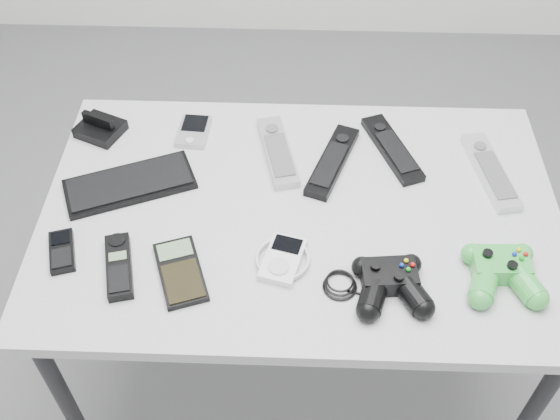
{
  "coord_description": "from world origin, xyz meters",
  "views": [
    {
      "loc": [
        -0.01,
        -0.9,
        1.69
      ],
      "look_at": [
        -0.04,
        -0.03,
        0.72
      ],
      "focal_mm": 42.0,
      "sensor_mm": 36.0,
      "label": 1
    }
  ],
  "objects_px": {
    "desk": "(300,229)",
    "cordless_handset": "(119,266)",
    "calculator": "(180,272)",
    "mp3_player": "(283,259)",
    "remote_silver_a": "(278,151)",
    "controller_green": "(502,270)",
    "controller_black": "(391,282)",
    "pda": "(193,131)",
    "mobile_phone": "(62,251)",
    "pda_keyboard": "(130,184)",
    "remote_black_a": "(332,161)",
    "remote_silver_b": "(491,171)",
    "remote_black_b": "(392,148)"
  },
  "relations": [
    {
      "from": "mp3_player",
      "to": "controller_black",
      "type": "xyz_separation_m",
      "value": [
        0.2,
        -0.06,
        0.01
      ]
    },
    {
      "from": "remote_silver_a",
      "to": "remote_black_a",
      "type": "distance_m",
      "value": 0.12
    },
    {
      "from": "mp3_player",
      "to": "remote_black_b",
      "type": "bearing_deg",
      "value": 68.45
    },
    {
      "from": "remote_black_a",
      "to": "pda",
      "type": "bearing_deg",
      "value": -176.0
    },
    {
      "from": "pda",
      "to": "remote_silver_a",
      "type": "xyz_separation_m",
      "value": [
        0.19,
        -0.06,
        0.0
      ]
    },
    {
      "from": "remote_silver_a",
      "to": "controller_green",
      "type": "bearing_deg",
      "value": -50.44
    },
    {
      "from": "remote_silver_a",
      "to": "mobile_phone",
      "type": "height_order",
      "value": "remote_silver_a"
    },
    {
      "from": "remote_black_b",
      "to": "cordless_handset",
      "type": "height_order",
      "value": "cordless_handset"
    },
    {
      "from": "pda_keyboard",
      "to": "controller_black",
      "type": "height_order",
      "value": "controller_black"
    },
    {
      "from": "remote_silver_a",
      "to": "controller_green",
      "type": "height_order",
      "value": "controller_green"
    },
    {
      "from": "pda",
      "to": "calculator",
      "type": "height_order",
      "value": "pda"
    },
    {
      "from": "pda",
      "to": "calculator",
      "type": "bearing_deg",
      "value": -82.44
    },
    {
      "from": "mobile_phone",
      "to": "calculator",
      "type": "bearing_deg",
      "value": -26.72
    },
    {
      "from": "pda_keyboard",
      "to": "cordless_handset",
      "type": "height_order",
      "value": "cordless_handset"
    },
    {
      "from": "mp3_player",
      "to": "controller_black",
      "type": "height_order",
      "value": "controller_black"
    },
    {
      "from": "mp3_player",
      "to": "desk",
      "type": "bearing_deg",
      "value": 91.21
    },
    {
      "from": "controller_black",
      "to": "pda",
      "type": "bearing_deg",
      "value": 129.03
    },
    {
      "from": "remote_silver_a",
      "to": "cordless_handset",
      "type": "xyz_separation_m",
      "value": [
        -0.28,
        -0.32,
        -0.0
      ]
    },
    {
      "from": "desk",
      "to": "pda_keyboard",
      "type": "bearing_deg",
      "value": 171.5
    },
    {
      "from": "calculator",
      "to": "mp3_player",
      "type": "height_order",
      "value": "mp3_player"
    },
    {
      "from": "desk",
      "to": "remote_black_a",
      "type": "height_order",
      "value": "remote_black_a"
    },
    {
      "from": "mobile_phone",
      "to": "controller_black",
      "type": "xyz_separation_m",
      "value": [
        0.62,
        -0.06,
        0.02
      ]
    },
    {
      "from": "calculator",
      "to": "pda_keyboard",
      "type": "bearing_deg",
      "value": 102.21
    },
    {
      "from": "mobile_phone",
      "to": "controller_green",
      "type": "relative_size",
      "value": 0.65
    },
    {
      "from": "controller_black",
      "to": "pda_keyboard",
      "type": "bearing_deg",
      "value": 149.3
    },
    {
      "from": "pda_keyboard",
      "to": "mobile_phone",
      "type": "relative_size",
      "value": 2.64
    },
    {
      "from": "controller_black",
      "to": "cordless_handset",
      "type": "bearing_deg",
      "value": 171.28
    },
    {
      "from": "pda",
      "to": "cordless_handset",
      "type": "xyz_separation_m",
      "value": [
        -0.09,
        -0.39,
        0.0
      ]
    },
    {
      "from": "pda_keyboard",
      "to": "mobile_phone",
      "type": "xyz_separation_m",
      "value": [
        -0.09,
        -0.18,
        0.0
      ]
    },
    {
      "from": "mobile_phone",
      "to": "cordless_handset",
      "type": "distance_m",
      "value": 0.12
    },
    {
      "from": "desk",
      "to": "remote_silver_a",
      "type": "height_order",
      "value": "remote_silver_a"
    },
    {
      "from": "controller_black",
      "to": "remote_black_a",
      "type": "bearing_deg",
      "value": 101.11
    },
    {
      "from": "remote_silver_a",
      "to": "controller_black",
      "type": "distance_m",
      "value": 0.41
    },
    {
      "from": "remote_silver_a",
      "to": "remote_silver_b",
      "type": "height_order",
      "value": "same"
    },
    {
      "from": "pda_keyboard",
      "to": "controller_black",
      "type": "bearing_deg",
      "value": -47.5
    },
    {
      "from": "remote_black_a",
      "to": "remote_silver_b",
      "type": "relative_size",
      "value": 0.98
    },
    {
      "from": "pda",
      "to": "cordless_handset",
      "type": "relative_size",
      "value": 0.71
    },
    {
      "from": "cordless_handset",
      "to": "pda",
      "type": "bearing_deg",
      "value": 62.86
    },
    {
      "from": "desk",
      "to": "controller_black",
      "type": "bearing_deg",
      "value": -49.32
    },
    {
      "from": "desk",
      "to": "controller_green",
      "type": "relative_size",
      "value": 6.83
    },
    {
      "from": "mp3_player",
      "to": "calculator",
      "type": "bearing_deg",
      "value": -154.87
    },
    {
      "from": "pda",
      "to": "controller_green",
      "type": "relative_size",
      "value": 0.68
    },
    {
      "from": "desk",
      "to": "controller_green",
      "type": "bearing_deg",
      "value": -23.18
    },
    {
      "from": "cordless_handset",
      "to": "mp3_player",
      "type": "height_order",
      "value": "cordless_handset"
    },
    {
      "from": "remote_silver_b",
      "to": "calculator",
      "type": "bearing_deg",
      "value": -166.01
    },
    {
      "from": "desk",
      "to": "remote_silver_a",
      "type": "distance_m",
      "value": 0.18
    },
    {
      "from": "remote_silver_a",
      "to": "mobile_phone",
      "type": "xyz_separation_m",
      "value": [
        -0.4,
        -0.29,
        -0.0
      ]
    },
    {
      "from": "pda",
      "to": "calculator",
      "type": "xyz_separation_m",
      "value": [
        0.02,
        -0.39,
        -0.0
      ]
    },
    {
      "from": "desk",
      "to": "cordless_handset",
      "type": "height_order",
      "value": "cordless_handset"
    },
    {
      "from": "desk",
      "to": "calculator",
      "type": "bearing_deg",
      "value": -142.52
    }
  ]
}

